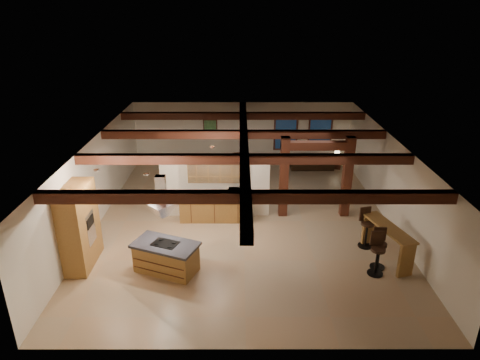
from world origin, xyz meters
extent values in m
plane|color=tan|center=(0.00, 0.00, 0.00)|extent=(12.00, 12.00, 0.00)
plane|color=silver|center=(0.00, 6.00, 1.45)|extent=(10.00, 0.00, 10.00)
plane|color=silver|center=(0.00, -6.00, 1.45)|extent=(10.00, 0.00, 10.00)
plane|color=silver|center=(-5.00, 0.00, 1.45)|extent=(0.00, 12.00, 12.00)
plane|color=silver|center=(5.00, 0.00, 1.45)|extent=(0.00, 12.00, 12.00)
plane|color=#3D1D13|center=(0.00, 0.00, 2.90)|extent=(12.00, 12.00, 0.00)
cube|color=#38170E|center=(0.00, -4.00, 2.76)|extent=(10.00, 0.25, 0.28)
cube|color=#38170E|center=(0.00, -1.30, 2.76)|extent=(10.00, 0.25, 0.28)
cube|color=#38170E|center=(0.00, 1.30, 2.76)|extent=(10.00, 0.25, 0.28)
cube|color=#38170E|center=(0.00, 4.00, 2.76)|extent=(10.00, 0.25, 0.28)
cube|color=#38170E|center=(0.00, 0.00, 2.76)|extent=(0.28, 12.00, 0.28)
cube|color=#38170E|center=(1.40, 0.50, 1.45)|extent=(0.30, 0.30, 2.90)
cube|color=#38170E|center=(3.60, 0.50, 1.45)|extent=(0.30, 0.30, 2.90)
cube|color=#38170E|center=(2.50, 0.50, 2.60)|extent=(2.50, 0.28, 0.28)
cube|color=silver|center=(-1.00, 0.50, 1.10)|extent=(3.80, 0.18, 2.20)
cube|color=olive|center=(-4.67, -2.60, 1.20)|extent=(0.64, 1.60, 2.40)
cube|color=silver|center=(-4.37, -2.60, 1.15)|extent=(0.06, 0.62, 0.95)
cube|color=black|center=(-4.33, -2.60, 1.35)|extent=(0.01, 0.50, 0.28)
cube|color=olive|center=(-1.00, 0.11, 0.43)|extent=(2.40, 0.60, 0.86)
cube|color=black|center=(-1.00, 0.11, 0.90)|extent=(2.50, 0.66, 0.08)
cube|color=olive|center=(-1.00, 0.32, 1.85)|extent=(1.80, 0.34, 0.95)
cube|color=silver|center=(-1.00, 0.14, 1.85)|extent=(1.74, 0.02, 0.90)
pyramid|color=silver|center=(-2.20, -3.00, 1.73)|extent=(1.10, 1.10, 0.45)
cube|color=silver|center=(-2.20, -3.00, 2.54)|extent=(0.26, 0.22, 0.73)
cube|color=#38170E|center=(2.00, 5.94, 1.50)|extent=(1.10, 0.05, 1.70)
cube|color=black|center=(2.00, 5.91, 1.50)|extent=(0.95, 0.02, 1.55)
cube|color=#38170E|center=(3.60, 5.94, 1.50)|extent=(1.10, 0.05, 1.70)
cube|color=black|center=(3.60, 5.91, 1.50)|extent=(0.95, 0.02, 1.55)
cube|color=#38170E|center=(-1.50, 5.94, 1.70)|extent=(0.65, 0.04, 0.85)
cube|color=#23532F|center=(-1.50, 5.92, 1.70)|extent=(0.55, 0.01, 0.75)
cylinder|color=silver|center=(-2.60, -2.80, 2.87)|extent=(0.16, 0.16, 0.03)
cylinder|color=silver|center=(-1.00, -0.50, 2.87)|extent=(0.16, 0.16, 0.03)
cylinder|color=silver|center=(-4.00, -2.50, 2.87)|extent=(0.16, 0.16, 0.03)
cube|color=olive|center=(-2.20, -3.00, 0.40)|extent=(1.88, 1.41, 0.80)
cube|color=black|center=(-2.20, -3.00, 0.84)|extent=(2.02, 1.56, 0.07)
cube|color=black|center=(-2.20, -3.00, 0.88)|extent=(0.83, 0.70, 0.02)
imported|color=#421810|center=(-0.75, 3.11, 0.30)|extent=(1.84, 1.18, 0.61)
imported|color=black|center=(3.17, 5.18, 0.29)|extent=(1.97, 0.79, 0.57)
imported|color=#BABBBF|center=(-0.30, 0.11, 1.06)|extent=(0.44, 0.30, 0.24)
cube|color=olive|center=(4.17, -2.38, 1.04)|extent=(1.07, 2.09, 0.06)
cube|color=olive|center=(4.43, -3.26, 0.51)|extent=(0.47, 0.23, 1.02)
cube|color=olive|center=(3.91, -1.51, 0.51)|extent=(0.47, 0.23, 1.02)
cube|color=#38170E|center=(4.31, 5.24, 0.26)|extent=(0.52, 0.52, 0.53)
cylinder|color=black|center=(4.31, 5.24, 0.61)|extent=(0.06, 0.06, 0.16)
cone|color=beige|center=(4.31, 5.24, 0.77)|extent=(0.28, 0.28, 0.18)
cylinder|color=black|center=(3.81, -2.85, 0.76)|extent=(0.38, 0.38, 0.07)
cube|color=black|center=(3.82, -2.67, 1.00)|extent=(0.36, 0.06, 0.42)
cylinder|color=black|center=(3.81, -2.85, 0.38)|extent=(0.06, 0.06, 0.74)
cylinder|color=black|center=(3.81, -2.85, 0.02)|extent=(0.42, 0.42, 0.03)
cylinder|color=black|center=(3.66, -3.17, 0.79)|extent=(0.39, 0.39, 0.08)
cube|color=black|center=(3.66, -2.98, 1.04)|extent=(0.37, 0.05, 0.44)
cylinder|color=black|center=(3.66, -3.17, 0.39)|extent=(0.07, 0.07, 0.77)
cylinder|color=black|center=(3.66, -3.17, 0.02)|extent=(0.44, 0.44, 0.03)
cylinder|color=black|center=(3.78, -1.69, 0.80)|extent=(0.40, 0.40, 0.08)
cube|color=black|center=(3.72, -1.51, 1.06)|extent=(0.37, 0.16, 0.44)
cylinder|color=black|center=(3.78, -1.69, 0.40)|extent=(0.07, 0.07, 0.78)
cylinder|color=black|center=(3.78, -1.69, 0.02)|extent=(0.44, 0.44, 0.03)
cube|color=#38170E|center=(-1.22, 2.21, 0.47)|extent=(0.54, 0.54, 0.06)
cube|color=#38170E|center=(-1.29, 2.41, 0.85)|extent=(0.43, 0.18, 0.78)
cylinder|color=#38170E|center=(-1.34, 1.99, 0.22)|extent=(0.05, 0.05, 0.43)
cylinder|color=#38170E|center=(-1.00, 2.09, 0.22)|extent=(0.05, 0.05, 0.43)
cylinder|color=#38170E|center=(-1.44, 2.32, 0.22)|extent=(0.05, 0.05, 0.43)
cylinder|color=#38170E|center=(-1.11, 2.43, 0.22)|extent=(0.05, 0.05, 0.43)
cube|color=#38170E|center=(-1.65, 3.59, 0.47)|extent=(0.54, 0.54, 0.06)
cube|color=#38170E|center=(-1.59, 3.38, 0.85)|extent=(0.43, 0.18, 0.78)
cylinder|color=#38170E|center=(-1.54, 3.81, 0.22)|extent=(0.05, 0.05, 0.43)
cylinder|color=#38170E|center=(-1.87, 3.71, 0.22)|extent=(0.05, 0.05, 0.43)
cylinder|color=#38170E|center=(-1.43, 3.47, 0.22)|extent=(0.05, 0.05, 0.43)
cylinder|color=#38170E|center=(-1.77, 3.37, 0.22)|extent=(0.05, 0.05, 0.43)
cube|color=#38170E|center=(-0.53, 2.42, 0.47)|extent=(0.54, 0.54, 0.06)
cube|color=#38170E|center=(-0.60, 2.63, 0.85)|extent=(0.43, 0.18, 0.78)
cylinder|color=#38170E|center=(-0.65, 2.20, 0.22)|extent=(0.05, 0.05, 0.43)
cylinder|color=#38170E|center=(-0.31, 2.30, 0.22)|extent=(0.05, 0.05, 0.43)
cylinder|color=#38170E|center=(-0.75, 2.54, 0.22)|extent=(0.05, 0.05, 0.43)
cylinder|color=#38170E|center=(-0.42, 2.64, 0.22)|extent=(0.05, 0.05, 0.43)
cube|color=#38170E|center=(-0.96, 3.80, 0.47)|extent=(0.54, 0.54, 0.06)
cube|color=#38170E|center=(-0.90, 3.60, 0.85)|extent=(0.43, 0.18, 0.78)
cylinder|color=#38170E|center=(-0.85, 4.02, 0.22)|extent=(0.05, 0.05, 0.43)
cylinder|color=#38170E|center=(-1.18, 3.92, 0.22)|extent=(0.05, 0.05, 0.43)
cylinder|color=#38170E|center=(-0.74, 3.69, 0.22)|extent=(0.05, 0.05, 0.43)
cylinder|color=#38170E|center=(-1.08, 3.58, 0.22)|extent=(0.05, 0.05, 0.43)
cube|color=#38170E|center=(0.16, 2.64, 0.47)|extent=(0.54, 0.54, 0.06)
cube|color=#38170E|center=(0.10, 2.84, 0.85)|extent=(0.43, 0.18, 0.78)
cylinder|color=#38170E|center=(0.05, 2.42, 0.22)|extent=(0.05, 0.05, 0.43)
cylinder|color=#38170E|center=(0.38, 2.52, 0.22)|extent=(0.05, 0.05, 0.43)
cylinder|color=#38170E|center=(-0.06, 2.75, 0.22)|extent=(0.05, 0.05, 0.43)
cylinder|color=#38170E|center=(0.28, 2.86, 0.22)|extent=(0.05, 0.05, 0.43)
cube|color=#38170E|center=(-0.27, 4.02, 0.47)|extent=(0.54, 0.54, 0.06)
cube|color=#38170E|center=(-0.20, 3.81, 0.85)|extent=(0.43, 0.18, 0.78)
cylinder|color=#38170E|center=(-0.15, 4.24, 0.22)|extent=(0.05, 0.05, 0.43)
cylinder|color=#38170E|center=(-0.49, 4.14, 0.22)|extent=(0.05, 0.05, 0.43)
cylinder|color=#38170E|center=(-0.05, 3.90, 0.22)|extent=(0.05, 0.05, 0.43)
cylinder|color=#38170E|center=(-0.39, 3.80, 0.22)|extent=(0.05, 0.05, 0.43)
camera|label=1|loc=(-0.14, -13.25, 7.00)|focal=32.00mm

